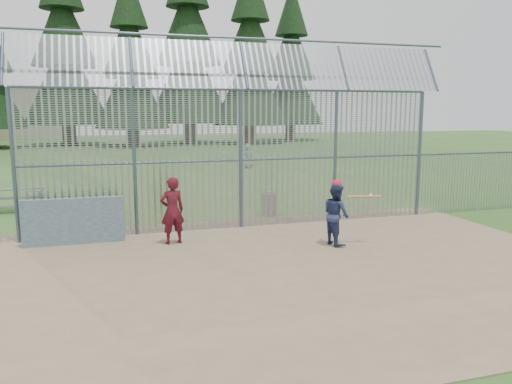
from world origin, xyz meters
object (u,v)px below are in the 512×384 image
object	(u,v)px
batter	(336,214)
onlooker	(172,211)
dugout_wall	(74,221)
trash_can	(269,204)

from	to	relation	value
batter	onlooker	bearing A→B (deg)	64.54
batter	onlooker	xyz separation A→B (m)	(-3.98, 1.30, 0.08)
dugout_wall	onlooker	world-z (taller)	onlooker
dugout_wall	batter	bearing A→B (deg)	-17.10
dugout_wall	trash_can	bearing A→B (deg)	18.77
dugout_wall	trash_can	distance (m)	6.28
onlooker	trash_can	xyz separation A→B (m)	(3.51, 2.68, -0.51)
dugout_wall	batter	size ratio (longest dim) A/B	1.59
trash_can	batter	bearing A→B (deg)	-83.30
dugout_wall	trash_can	size ratio (longest dim) A/B	3.05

